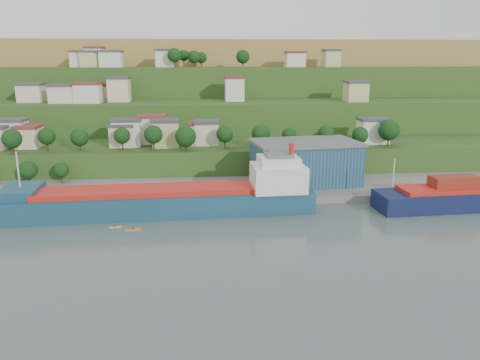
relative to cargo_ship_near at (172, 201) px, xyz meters
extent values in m
plane|color=#4A5A55|center=(2.98, -10.28, -3.19)|extent=(500.00, 500.00, 0.00)
cube|color=slate|center=(22.98, 17.72, -3.19)|extent=(220.00, 26.00, 4.00)
cube|color=#284719|center=(2.98, 45.72, -3.19)|extent=(260.00, 32.00, 20.00)
cube|color=#284719|center=(2.98, 75.72, -3.19)|extent=(280.00, 32.00, 44.00)
cube|color=#284719|center=(2.98, 105.72, -3.19)|extent=(300.00, 32.00, 70.00)
cube|color=olive|center=(2.98, 179.72, -3.19)|extent=(360.00, 120.00, 96.00)
cube|color=silver|center=(-55.86, 46.83, 10.91)|extent=(9.19, 7.50, 8.20)
cube|color=#3F3F44|center=(-55.86, 46.83, 15.46)|extent=(9.79, 8.10, 0.90)
cube|color=beige|center=(-49.13, 43.19, 10.07)|extent=(7.16, 8.84, 6.53)
cube|color=maroon|center=(-49.13, 43.19, 13.79)|extent=(7.76, 9.44, 0.90)
cube|color=beige|center=(-18.50, 42.65, 10.20)|extent=(7.81, 7.73, 6.78)
cube|color=#3F3F44|center=(-18.50, 42.65, 14.04)|extent=(8.41, 8.33, 0.90)
cube|color=silver|center=(-17.04, 43.27, 10.97)|extent=(9.24, 7.01, 8.32)
cube|color=#3F3F44|center=(-17.04, 43.27, 15.58)|extent=(9.84, 7.61, 0.90)
cube|color=silver|center=(-9.04, 48.27, 11.29)|extent=(9.44, 8.21, 8.97)
cube|color=maroon|center=(-9.04, 48.27, 16.22)|extent=(10.04, 8.81, 0.90)
cube|color=#C0BC7C|center=(-3.95, 40.33, 10.99)|extent=(8.40, 7.03, 8.37)
cube|color=#3F3F44|center=(-3.95, 40.33, 15.63)|extent=(9.00, 7.63, 0.90)
cube|color=beige|center=(8.65, 44.64, 10.16)|extent=(9.45, 7.86, 6.70)
cube|color=maroon|center=(8.65, 44.64, 13.96)|extent=(10.05, 8.46, 0.90)
cube|color=beige|center=(9.59, 44.05, 10.47)|extent=(7.96, 7.84, 7.33)
cube|color=#3F3F44|center=(9.59, 44.05, 14.59)|extent=(8.56, 8.44, 0.90)
cube|color=silver|center=(67.48, 41.98, 10.75)|extent=(9.74, 7.61, 7.89)
cube|color=#3F3F44|center=(67.48, 41.98, 15.15)|extent=(10.34, 8.21, 0.90)
cube|color=beige|center=(-58.90, 77.93, 22.08)|extent=(9.16, 8.34, 6.55)
cube|color=#3F3F44|center=(-58.90, 77.93, 25.81)|extent=(9.76, 8.94, 0.90)
cube|color=beige|center=(-45.16, 73.06, 21.96)|extent=(9.87, 8.39, 6.30)
cube|color=#3F3F44|center=(-45.16, 73.06, 25.56)|extent=(10.47, 8.99, 0.90)
cube|color=silver|center=(-36.41, 80.77, 21.97)|extent=(7.07, 7.93, 6.31)
cube|color=#3F3F44|center=(-36.41, 80.77, 25.57)|extent=(7.67, 8.53, 0.90)
cube|color=silver|center=(-35.59, 72.02, 22.30)|extent=(9.50, 7.92, 6.98)
cube|color=maroon|center=(-35.59, 72.02, 26.24)|extent=(10.10, 8.52, 0.90)
cube|color=beige|center=(-29.90, 81.60, 21.81)|extent=(8.93, 8.10, 6.01)
cube|color=maroon|center=(-29.90, 81.60, 25.27)|extent=(9.53, 8.70, 0.90)
cube|color=beige|center=(-24.61, 77.49, 23.22)|extent=(8.10, 8.06, 8.82)
cube|color=#3F3F44|center=(-24.61, 77.49, 28.08)|extent=(8.70, 8.66, 0.90)
cube|color=silver|center=(21.49, 76.61, 23.28)|extent=(7.44, 7.91, 8.94)
cube|color=maroon|center=(21.49, 76.61, 28.20)|extent=(8.04, 8.51, 0.90)
cube|color=#C0BC7C|center=(69.96, 70.65, 22.44)|extent=(8.14, 8.33, 7.27)
cube|color=#3F3F44|center=(69.96, 70.65, 26.53)|extent=(8.74, 8.93, 0.90)
cube|color=silver|center=(-45.44, 107.33, 35.03)|extent=(9.04, 7.92, 6.44)
cube|color=maroon|center=(-45.44, 107.33, 38.70)|extent=(9.64, 8.52, 0.90)
cube|color=#C0BC7C|center=(-41.13, 104.78, 35.01)|extent=(7.96, 7.79, 6.40)
cube|color=#3F3F44|center=(-41.13, 104.78, 38.66)|extent=(8.56, 8.39, 0.90)
cube|color=silver|center=(-39.46, 107.41, 35.84)|extent=(7.38, 8.77, 8.06)
cube|color=maroon|center=(-39.46, 107.41, 40.32)|extent=(7.98, 9.37, 0.90)
cube|color=silver|center=(-31.53, 102.45, 35.03)|extent=(9.53, 7.62, 6.44)
cube|color=#3F3F44|center=(-31.53, 102.45, 38.70)|extent=(10.13, 8.22, 0.90)
cube|color=silver|center=(-7.93, 105.27, 35.33)|extent=(8.38, 7.14, 7.04)
cube|color=#3F3F44|center=(-7.93, 105.27, 39.30)|extent=(8.98, 7.74, 0.90)
cube|color=silver|center=(51.52, 104.46, 34.89)|extent=(8.51, 7.43, 6.17)
cube|color=maroon|center=(51.52, 104.46, 38.43)|extent=(9.11, 8.03, 0.90)
cube|color=#C0BC7C|center=(68.59, 104.68, 35.33)|extent=(7.02, 8.08, 7.05)
cube|color=#3F3F44|center=(68.59, 104.68, 39.31)|extent=(7.62, 8.68, 0.90)
cylinder|color=#382619|center=(-50.18, 31.80, 8.37)|extent=(0.50, 0.50, 3.13)
sphere|color=black|center=(-50.18, 31.80, 11.59)|extent=(6.00, 6.00, 6.00)
cylinder|color=#382619|center=(-40.70, 34.73, 8.54)|extent=(0.50, 0.50, 3.46)
sphere|color=black|center=(-40.70, 34.73, 11.75)|extent=(5.40, 5.40, 5.40)
cylinder|color=#382619|center=(-30.79, 35.47, 8.21)|extent=(0.50, 0.50, 2.79)
sphere|color=black|center=(-30.79, 35.47, 11.17)|extent=(5.69, 5.69, 5.69)
cylinder|color=#382619|center=(-17.45, 35.27, 8.46)|extent=(0.50, 0.50, 3.31)
sphere|color=black|center=(-17.45, 35.27, 11.57)|extent=(5.26, 5.26, 5.26)
cylinder|color=#382619|center=(-7.42, 34.04, 8.58)|extent=(0.50, 0.50, 3.55)
sphere|color=black|center=(-7.42, 34.04, 11.97)|extent=(5.85, 5.85, 5.85)
cylinder|color=#382619|center=(2.88, 32.14, 8.23)|extent=(0.50, 0.50, 2.84)
sphere|color=black|center=(2.88, 32.14, 11.48)|extent=(6.66, 6.66, 6.66)
cylinder|color=#382619|center=(15.45, 35.14, 8.48)|extent=(0.50, 0.50, 3.35)
sphere|color=black|center=(15.45, 35.14, 11.66)|extent=(5.46, 5.46, 5.46)
cylinder|color=#382619|center=(27.38, 35.70, 8.30)|extent=(0.50, 0.50, 2.98)
sphere|color=black|center=(27.38, 35.70, 11.50)|extent=(6.19, 6.19, 6.19)
cylinder|color=#382619|center=(36.70, 35.56, 8.28)|extent=(0.50, 0.50, 2.95)
sphere|color=black|center=(36.70, 35.56, 11.08)|extent=(4.81, 4.81, 4.81)
cylinder|color=#382619|center=(48.38, 33.00, 8.73)|extent=(0.50, 0.50, 3.84)
sphere|color=black|center=(48.38, 33.00, 12.05)|extent=(5.08, 5.08, 5.08)
cylinder|color=#382619|center=(59.90, 33.25, 8.22)|extent=(0.50, 0.50, 2.82)
sphere|color=black|center=(59.90, 33.25, 11.10)|extent=(5.38, 5.38, 5.38)
cylinder|color=#382619|center=(70.43, 35.40, 8.58)|extent=(0.50, 0.50, 3.54)
sphere|color=black|center=(70.43, 35.40, 12.28)|extent=(7.02, 7.02, 7.02)
cylinder|color=#382619|center=(-3.43, 98.46, 33.59)|extent=(0.50, 0.50, 3.56)
sphere|color=black|center=(-3.43, 98.46, 37.04)|extent=(6.11, 6.11, 6.11)
cylinder|color=#382619|center=(27.16, 102.67, 33.27)|extent=(0.50, 0.50, 2.92)
sphere|color=black|center=(27.16, 102.67, 36.42)|extent=(6.15, 6.15, 6.15)
cylinder|color=#382619|center=(8.34, 111.55, 33.20)|extent=(0.50, 0.50, 2.78)
sphere|color=black|center=(8.34, 111.55, 36.01)|extent=(5.16, 5.16, 5.16)
cylinder|color=#382619|center=(0.27, 110.26, 33.72)|extent=(0.50, 0.50, 3.81)
sphere|color=black|center=(0.27, 110.26, 37.03)|extent=(5.13, 5.13, 5.13)
cylinder|color=#382619|center=(5.06, 101.21, 33.30)|extent=(0.50, 0.50, 2.98)
sphere|color=black|center=(5.06, 101.21, 36.32)|extent=(5.58, 5.58, 5.58)
cube|color=navy|center=(-2.57, 0.00, -1.53)|extent=(78.25, 16.08, 7.77)
cube|color=red|center=(-4.79, 0.00, 3.03)|extent=(58.17, 12.86, 1.33)
cube|color=navy|center=(-36.99, 0.00, 3.47)|extent=(9.48, 12.64, 2.22)
cube|color=silver|center=(27.41, 0.00, 5.69)|extent=(13.86, 11.76, 6.66)
cube|color=silver|center=(27.41, 0.00, 10.13)|extent=(10.43, 9.37, 2.22)
cube|color=#595B5E|center=(27.41, 0.00, 11.58)|extent=(6.99, 6.99, 0.67)
cylinder|color=red|center=(30.75, 0.00, 12.91)|extent=(1.40, 1.40, 3.33)
cylinder|color=silver|center=(-36.99, 0.00, 9.02)|extent=(0.42, 0.42, 8.88)
cube|color=silver|center=(-33.66, 0.00, 1.03)|extent=(16.15, 13.31, 0.28)
cylinder|color=silver|center=(57.48, -1.16, 6.70)|extent=(0.35, 0.35, 7.29)
cube|color=maroon|center=(74.15, -1.16, 4.00)|extent=(12.79, 5.96, 2.71)
cube|color=navy|center=(38.78, 19.98, 4.81)|extent=(32.15, 21.87, 12.00)
cube|color=#595B5E|center=(38.78, 19.98, 11.21)|extent=(33.27, 22.99, 0.80)
cube|color=silver|center=(-38.51, 8.78, -1.57)|extent=(4.41, 2.09, 0.85)
cube|color=orange|center=(-8.30, -11.76, -3.06)|extent=(3.55, 1.36, 0.26)
sphere|color=#3F3F44|center=(-8.30, -11.76, -2.62)|extent=(0.61, 0.61, 0.61)
cube|color=#F0AB1C|center=(-12.65, -9.72, -3.08)|extent=(3.11, 1.24, 0.23)
sphere|color=#3F3F44|center=(-12.65, -9.72, -2.69)|extent=(0.54, 0.54, 0.54)
camera|label=1|loc=(8.23, -115.39, 35.07)|focal=35.00mm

